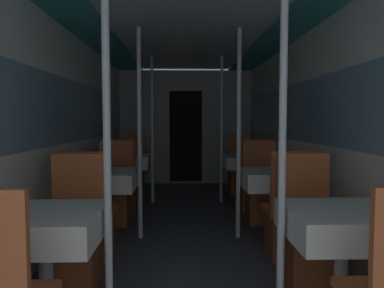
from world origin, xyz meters
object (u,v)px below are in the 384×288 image
chair_left_near_2 (122,190)px  support_pole_left_0 (107,146)px  chair_right_far_1 (261,198)px  chair_left_far_2 (133,177)px  chair_left_far_0 (74,247)px  chair_left_far_1 (114,199)px  support_pole_left_2 (152,130)px  support_pole_left_1 (140,135)px  chair_right_far_2 (240,177)px  chair_right_far_0 (309,245)px  chair_left_near_1 (91,226)px  dining_table_right_1 (273,181)px  dining_table_left_0 (45,229)px  chair_right_near_2 (253,190)px  support_pole_right_0 (282,146)px  chair_right_near_1 (289,225)px  dining_table_left_2 (128,163)px  support_pole_right_2 (221,130)px  support_pole_right_1 (239,134)px  dining_table_right_0 (342,227)px  dining_table_left_1 (104,182)px  dining_table_right_2 (246,162)px

chair_left_near_2 → support_pole_left_0: bearing=-82.4°
chair_right_far_1 → chair_left_far_2: bearing=-43.6°
chair_left_far_0 → chair_left_far_1: 1.73m
chair_left_far_0 → support_pole_left_2: bearing=-97.6°
support_pole_left_1 → chair_right_far_2: support_pole_left_1 is taller
support_pole_left_0 → chair_right_far_0: 1.76m
chair_left_near_1 → chair_left_far_2: (0.00, 2.91, 0.00)m
chair_left_near_1 → dining_table_right_1: 1.94m
dining_table_left_0 → chair_right_near_2: chair_right_near_2 is taller
support_pole_left_1 → chair_right_far_1: bearing=22.4°
support_pole_right_0 → chair_right_near_1: (0.38, 1.14, -0.82)m
chair_left_far_0 → dining_table_left_2: (0.00, 2.87, 0.31)m
chair_right_near_1 → support_pole_left_0: bearing=-141.6°
chair_right_near_1 → chair_right_far_1: 1.18m
chair_left_near_1 → chair_right_near_1: (1.82, 0.00, 0.00)m
dining_table_left_2 → chair_right_far_2: (1.82, 0.59, -0.31)m
chair_right_near_1 → support_pole_right_2: support_pole_right_2 is taller
dining_table_left_0 → support_pole_left_2: support_pole_left_2 is taller
support_pole_right_1 → chair_right_far_2: support_pole_right_1 is taller
support_pole_left_2 → chair_right_near_1: 2.85m
support_pole_left_0 → dining_table_right_0: support_pole_left_0 is taller
dining_table_left_0 → chair_left_near_1: (-0.00, 1.14, -0.31)m
chair_left_near_2 → dining_table_left_1: bearing=-90.0°
dining_table_right_0 → chair_right_near_2: (0.00, 2.87, -0.31)m
chair_left_far_0 → chair_left_far_1: same height
dining_table_left_0 → chair_left_far_2: size_ratio=0.72×
chair_right_near_2 → support_pole_right_2: bearing=122.8°
dining_table_left_2 → chair_right_far_0: 3.41m
support_pole_right_1 → support_pole_right_0: bearing=-90.0°
chair_right_near_1 → chair_right_far_1: bearing=90.0°
chair_left_near_2 → chair_left_far_2: (0.00, 1.18, 0.00)m
chair_left_far_1 → support_pole_right_2: size_ratio=0.45×
dining_table_right_0 → chair_right_near_2: chair_right_near_2 is taller
dining_table_left_1 → chair_right_far_1: (1.82, 0.59, -0.31)m
support_pole_left_1 → chair_left_near_2: support_pole_left_1 is taller
chair_right_near_2 → dining_table_left_0: bearing=-122.4°
dining_table_right_1 → chair_left_far_0: bearing=-148.0°
dining_table_left_2 → support_pole_right_0: bearing=-67.4°
dining_table_left_0 → dining_table_right_2: (1.82, 3.46, 0.00)m
chair_left_far_1 → chair_right_far_1: bearing=-180.0°
chair_right_far_0 → support_pole_right_0: 1.08m
support_pole_left_0 → support_pole_right_2: 3.62m
support_pole_left_1 → chair_right_near_1: 1.76m
dining_table_left_0 → support_pole_left_1: (0.38, 1.73, 0.50)m
chair_right_near_1 → dining_table_right_2: bearing=90.0°
support_pole_left_0 → chair_right_far_2: size_ratio=2.22×
chair_right_far_1 → chair_left_far_1: bearing=0.0°
support_pole_right_0 → chair_left_far_2: bearing=109.5°
dining_table_right_0 → chair_right_near_2: 2.88m
chair_left_far_1 → support_pole_right_0: 2.85m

